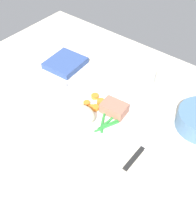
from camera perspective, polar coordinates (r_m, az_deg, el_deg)
dining_table at (r=79.93cm, az=-0.13°, el=-2.76°), size 120.00×90.00×2.00cm
dinner_plate at (r=79.83cm, az=-0.00°, el=-0.88°), size 23.77×23.77×1.60cm
meat_portion at (r=78.79cm, az=3.53°, el=0.82°), size 8.01×5.90×3.35cm
mashed_potatoes at (r=76.24cm, az=-3.27°, el=-0.38°), size 7.83×5.24×4.81cm
carrot_slices at (r=81.74cm, az=-0.68°, el=1.95°), size 5.78×7.23×1.23cm
green_beans at (r=76.26cm, az=1.56°, el=-2.61°), size 6.06×9.04×0.77cm
fork at (r=89.01cm, az=-9.05°, el=4.07°), size 1.44×16.60×0.40cm
knife at (r=74.66cm, az=10.07°, el=-7.32°), size 1.70×20.50×0.64cm
water_glass at (r=88.23cm, az=9.88°, el=6.95°), size 7.29×7.29×9.90cm
napkin at (r=100.13cm, az=-7.14°, el=10.56°), size 13.10×13.94×2.20cm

